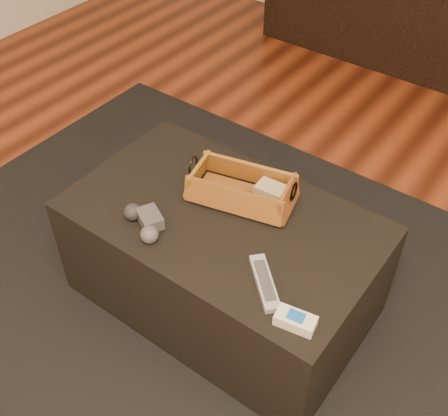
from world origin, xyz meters
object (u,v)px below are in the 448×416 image
Objects in this scene: ottoman at (223,260)px; silver_remote at (265,282)px; media_cabinet at (392,8)px; cream_gadget at (295,320)px; tv_remote at (235,195)px; wicker_basket at (242,189)px; game_controller at (145,221)px.

ottoman is 0.38m from silver_remote.
media_cabinet is 1.47× the size of ottoman.
silver_remote is 1.53× the size of cream_gadget.
ottoman is 0.25m from tv_remote.
tv_remote is at bearing -129.45° from wicker_basket.
media_cabinet is at bearing 104.88° from silver_remote.
media_cabinet is at bearing 99.16° from ottoman.
media_cabinet is 8.06× the size of tv_remote.
ottoman is at bearing 151.28° from cream_gadget.
silver_remote is (0.27, -0.24, -0.01)m from tv_remote.
game_controller is (0.18, -2.30, 0.17)m from media_cabinet.
game_controller is at bearing -119.39° from wicker_basket.
wicker_basket reaches higher than tv_remote.
wicker_basket is 3.26× the size of cream_gadget.
tv_remote is 0.48× the size of wicker_basket.
ottoman is at bearing 49.23° from game_controller.
media_cabinet is at bearing 99.65° from wicker_basket.
silver_remote is (0.26, -0.16, 0.22)m from ottoman.
wicker_basket is at bearing 135.41° from silver_remote.
cream_gadget is (0.41, -0.30, -0.00)m from tv_remote.
game_controller is (-0.16, -0.19, 0.24)m from ottoman.
game_controller is at bearing 176.63° from cream_gadget.
silver_remote reaches higher than ottoman.
tv_remote is 0.03m from wicker_basket.
media_cabinet is at bearing 107.63° from cream_gadget.
cream_gadget is at bearing -28.72° from ottoman.
media_cabinet reaches higher than wicker_basket.
wicker_basket reaches higher than ottoman.
tv_remote reaches higher than ottoman.
game_controller reaches higher than cream_gadget.
wicker_basket is 0.51m from cream_gadget.
media_cabinet is 12.70× the size of cream_gadget.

